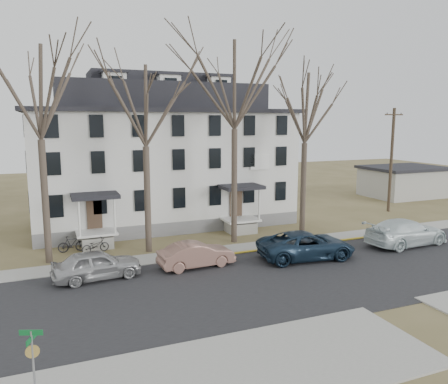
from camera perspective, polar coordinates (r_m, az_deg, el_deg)
name	(u,v)px	position (r m, az deg, el deg)	size (l,w,h in m)	color
ground	(295,295)	(21.96, 9.27, -13.15)	(120.00, 120.00, 0.00)	brown
main_road	(275,281)	(23.56, 6.70, -11.50)	(120.00, 10.00, 0.04)	#27272A
far_sidewalk	(231,250)	(28.68, 0.90, -7.62)	(120.00, 2.00, 0.08)	#A09F97
yellow_curb	(304,246)	(30.16, 10.43, -6.93)	(14.00, 0.25, 0.06)	gold
boarding_house	(162,157)	(36.41, -8.13, 4.51)	(20.80, 12.36, 12.05)	slate
distant_building	(403,181)	(52.73, 22.37, 1.30)	(8.50, 6.50, 3.35)	#A09F97
tree_far_left	(37,84)	(27.16, -23.18, 12.79)	(8.40, 8.40, 13.72)	#473B31
tree_mid_left	(145,100)	(27.70, -10.33, 11.75)	(7.80, 7.80, 12.74)	#473B31
tree_center	(235,79)	(29.63, 1.40, 14.59)	(9.00, 9.00, 14.70)	#473B31
tree_mid_right	(306,103)	(32.10, 10.62, 11.37)	(7.80, 7.80, 12.74)	#473B31
utility_pole_far	(391,159)	(42.92, 21.02, 4.06)	(2.00, 0.28, 9.50)	#3D3023
car_silver	(97,265)	(24.34, -16.27, -9.18)	(1.85, 4.60, 1.57)	#ADADAE
car_tan	(196,255)	(25.31, -3.64, -8.24)	(1.53, 4.40, 1.45)	#865E52
car_navy	(306,246)	(27.22, 10.70, -6.91)	(2.74, 5.94, 1.65)	#192D41
car_white	(406,233)	(32.03, 22.69, -4.92)	(2.47, 6.07, 1.76)	silver
bicycle_left	(95,246)	(29.11, -16.45, -6.81)	(0.62, 1.77, 0.93)	black
bicycle_right	(72,245)	(29.72, -19.24, -6.50)	(0.49, 1.73, 1.04)	black
street_sign	(33,355)	(14.61, -23.71, -18.94)	(0.68, 0.68, 2.39)	gray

